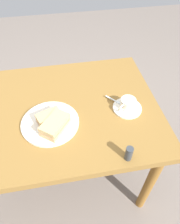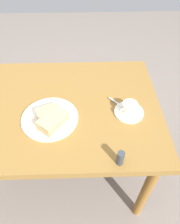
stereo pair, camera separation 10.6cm
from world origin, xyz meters
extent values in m
plane|color=slate|center=(0.00, 0.00, 0.00)|extent=(6.00, 6.00, 0.00)
cube|color=olive|center=(0.00, 0.00, 0.71)|extent=(1.17, 0.80, 0.04)
cylinder|color=brown|center=(0.52, -0.33, 0.34)|extent=(0.05, 0.05, 0.69)
cylinder|color=brown|center=(0.52, 0.33, 0.34)|extent=(0.05, 0.05, 0.69)
cylinder|color=silver|center=(0.00, -0.10, 0.74)|extent=(0.29, 0.29, 0.01)
cube|color=tan|center=(0.00, -0.09, 0.75)|extent=(0.13, 0.10, 0.02)
cube|color=#E3D170|center=(0.00, -0.09, 0.77)|extent=(0.12, 0.10, 0.01)
cube|color=tan|center=(0.00, -0.09, 0.79)|extent=(0.13, 0.10, 0.02)
cube|color=tan|center=(0.03, -0.15, 0.75)|extent=(0.15, 0.17, 0.03)
cube|color=#925546|center=(0.03, -0.15, 0.77)|extent=(0.14, 0.15, 0.01)
cube|color=tan|center=(0.03, -0.15, 0.79)|extent=(0.15, 0.17, 0.03)
cylinder|color=silver|center=(0.41, -0.07, 0.73)|extent=(0.15, 0.15, 0.01)
cylinder|color=silver|center=(0.41, -0.07, 0.77)|extent=(0.08, 0.08, 0.06)
cylinder|color=#AE6E55|center=(0.41, -0.07, 0.79)|extent=(0.07, 0.07, 0.01)
torus|color=silver|center=(0.37, -0.09, 0.77)|extent=(0.04, 0.03, 0.04)
cube|color=silver|center=(0.34, 0.01, 0.74)|extent=(0.06, 0.06, 0.00)
ellipsoid|color=silver|center=(0.37, -0.03, 0.74)|extent=(0.03, 0.03, 0.01)
cylinder|color=#33383D|center=(0.32, -0.35, 0.77)|extent=(0.03, 0.03, 0.08)
camera|label=1|loc=(0.08, -0.78, 1.54)|focal=33.63mm
camera|label=2|loc=(0.18, -0.80, 1.54)|focal=33.63mm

